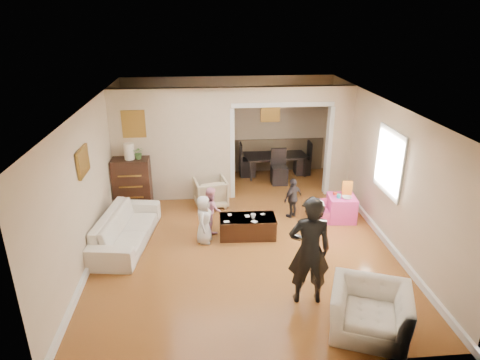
{
  "coord_description": "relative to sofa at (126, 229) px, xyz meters",
  "views": [
    {
      "loc": [
        -0.69,
        -7.43,
        4.13
      ],
      "look_at": [
        0.0,
        0.2,
        1.05
      ],
      "focal_mm": 31.41,
      "sensor_mm": 36.0,
      "label": 1
    }
  ],
  "objects": [
    {
      "name": "cyan_cup",
      "position": [
        4.28,
        0.54,
        0.27
      ],
      "size": [
        0.08,
        0.08,
        0.08
      ],
      "primitive_type": "cylinder",
      "color": "#22ACAA",
      "rests_on": "play_table"
    },
    {
      "name": "child_kneel_a",
      "position": [
        1.48,
        -0.08,
        0.17
      ],
      "size": [
        0.4,
        0.52,
        0.95
      ],
      "primitive_type": "imported",
      "rotation": [
        0.0,
        0.0,
        1.34
      ],
      "color": "silver",
      "rests_on": "ground"
    },
    {
      "name": "sofa",
      "position": [
        0.0,
        0.0,
        0.0
      ],
      "size": [
        1.12,
        2.21,
        0.62
      ],
      "primitive_type": "imported",
      "rotation": [
        0.0,
        0.0,
        1.43
      ],
      "color": "white",
      "rests_on": "ground"
    },
    {
      "name": "dining_table",
      "position": [
        3.43,
        3.36,
        -0.02
      ],
      "size": [
        1.73,
        1.09,
        0.58
      ],
      "primitive_type": "imported",
      "rotation": [
        0.0,
        0.0,
        0.11
      ],
      "color": "black",
      "rests_on": "ground"
    },
    {
      "name": "craft_papers",
      "position": [
        2.25,
        0.04,
        0.1
      ],
      "size": [
        0.84,
        0.45,
        0.0
      ],
      "color": "white",
      "rests_on": "coffee_table"
    },
    {
      "name": "partition_right",
      "position": [
        4.69,
        2.03,
        0.99
      ],
      "size": [
        0.55,
        0.18,
        2.6
      ],
      "primitive_type": "cube",
      "color": "beige",
      "rests_on": "ground"
    },
    {
      "name": "window_pane",
      "position": [
        4.94,
        -0.17,
        1.24
      ],
      "size": [
        0.03,
        0.95,
        1.1
      ],
      "primitive_type": "cube",
      "color": "white",
      "rests_on": "ground"
    },
    {
      "name": "partition_header",
      "position": [
        3.31,
        2.03,
        2.12
      ],
      "size": [
        2.22,
        0.18,
        0.35
      ],
      "primitive_type": "cube",
      "color": "beige",
      "rests_on": "partition_right"
    },
    {
      "name": "child_kneel_b",
      "position": [
        1.63,
        0.37,
        0.16
      ],
      "size": [
        0.47,
        0.54,
        0.93
      ],
      "primitive_type": "imported",
      "rotation": [
        0.0,
        0.0,
        1.87
      ],
      "color": "pink",
      "rests_on": "ground"
    },
    {
      "name": "toy_block",
      "position": [
        4.26,
        0.71,
        0.25
      ],
      "size": [
        0.09,
        0.08,
        0.05
      ],
      "primitive_type": "cube",
      "rotation": [
        0.0,
        0.0,
        0.26
      ],
      "color": "#BC3417",
      "rests_on": "play_table"
    },
    {
      "name": "play_bowl",
      "position": [
        4.43,
        0.47,
        0.25
      ],
      "size": [
        0.21,
        0.21,
        0.05
      ],
      "primitive_type": "imported",
      "rotation": [
        0.0,
        0.0,
        -0.09
      ],
      "color": "silver",
      "rests_on": "play_table"
    },
    {
      "name": "dresser",
      "position": [
        -0.1,
        1.69,
        0.25
      ],
      "size": [
        0.82,
        0.46,
        1.13
      ],
      "primitive_type": "cube",
      "color": "black",
      "rests_on": "ground"
    },
    {
      "name": "potted_plant",
      "position": [
        0.1,
        1.69,
        0.96
      ],
      "size": [
        0.25,
        0.22,
        0.28
      ],
      "primitive_type": "imported",
      "color": "#507E38",
      "rests_on": "dresser"
    },
    {
      "name": "coffee_cup",
      "position": [
        2.43,
        0.02,
        0.14
      ],
      "size": [
        0.1,
        0.1,
        0.09
      ],
      "primitive_type": "imported",
      "rotation": [
        0.0,
        0.0,
        -0.05
      ],
      "color": "white",
      "rests_on": "coffee_table"
    },
    {
      "name": "armchair_front",
      "position": [
        3.7,
        -2.74,
        0.03
      ],
      "size": [
        1.3,
        1.23,
        0.68
      ],
      "primitive_type": "imported",
      "rotation": [
        0.0,
        0.0,
        -0.38
      ],
      "color": "white",
      "rests_on": "ground"
    },
    {
      "name": "table_lamp",
      "position": [
        -0.1,
        1.69,
        1.0
      ],
      "size": [
        0.22,
        0.22,
        0.36
      ],
      "primitive_type": "cylinder",
      "color": "beige",
      "rests_on": "dresser"
    },
    {
      "name": "adult_person",
      "position": [
        3.01,
        -1.99,
        0.56
      ],
      "size": [
        0.66,
        0.45,
        1.74
      ],
      "primitive_type": "imported",
      "rotation": [
        0.0,
        0.0,
        3.09
      ],
      "color": "black",
      "rests_on": "ground"
    },
    {
      "name": "framed_art_alcove",
      "position": [
        3.31,
        3.67,
        1.39
      ],
      "size": [
        0.45,
        0.03,
        0.55
      ],
      "primitive_type": "cube",
      "color": "brown"
    },
    {
      "name": "floor",
      "position": [
        2.21,
        0.23,
        -0.31
      ],
      "size": [
        7.0,
        7.0,
        0.0
      ],
      "primitive_type": "plane",
      "color": "#A7682B",
      "rests_on": "ground"
    },
    {
      "name": "partition_left",
      "position": [
        0.84,
        2.03,
        0.99
      ],
      "size": [
        2.75,
        0.18,
        2.6
      ],
      "primitive_type": "cube",
      "color": "beige",
      "rests_on": "ground"
    },
    {
      "name": "cereal_box",
      "position": [
        4.5,
        0.69,
        0.38
      ],
      "size": [
        0.21,
        0.09,
        0.3
      ],
      "primitive_type": "cube",
      "rotation": [
        0.0,
        0.0,
        -0.09
      ],
      "color": "yellow",
      "rests_on": "play_table"
    },
    {
      "name": "coffee_table",
      "position": [
        2.33,
        0.07,
        -0.1
      ],
      "size": [
        1.11,
        0.6,
        0.41
      ],
      "primitive_type": "cube",
      "rotation": [
        0.0,
        0.0,
        -0.05
      ],
      "color": "#341D10",
      "rests_on": "ground"
    },
    {
      "name": "play_table",
      "position": [
        4.38,
        0.59,
        -0.04
      ],
      "size": [
        0.6,
        0.6,
        0.54
      ],
      "primitive_type": "cube",
      "rotation": [
        0.0,
        0.0,
        -0.09
      ],
      "color": "#F741A6",
      "rests_on": "ground"
    },
    {
      "name": "framed_art_partition",
      "position": [
        0.01,
        1.93,
        1.54
      ],
      "size": [
        0.45,
        0.03,
        0.55
      ],
      "primitive_type": "cube",
      "color": "brown",
      "rests_on": "partition_left"
    },
    {
      "name": "armchair_back",
      "position": [
        1.64,
        1.55,
        0.02
      ],
      "size": [
        0.81,
        0.83,
        0.65
      ],
      "primitive_type": "imported",
      "rotation": [
        0.0,
        0.0,
        3.32
      ],
      "color": "tan",
      "rests_on": "ground"
    },
    {
      "name": "framed_art_sofa_wall",
      "position": [
        -0.5,
        -0.37,
        1.49
      ],
      "size": [
        0.03,
        0.55,
        0.4
      ],
      "primitive_type": "cube",
      "color": "brown"
    },
    {
      "name": "child_toddler",
      "position": [
        3.38,
        0.82,
        0.13
      ],
      "size": [
        0.54,
        0.48,
        0.89
      ],
      "primitive_type": "imported",
      "rotation": [
        0.0,
        0.0,
        -2.5
      ],
      "color": "black",
      "rests_on": "ground"
    }
  ]
}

